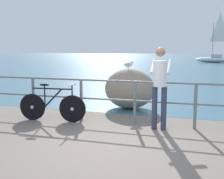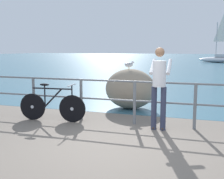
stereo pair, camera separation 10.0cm
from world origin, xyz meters
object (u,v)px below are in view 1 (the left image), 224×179
bicycle (52,105)px  person_at_railing (160,84)px  seagull (128,64)px  breakwater_boulder_main (130,89)px  sailboat (214,57)px

bicycle → person_at_railing: size_ratio=0.95×
bicycle → person_at_railing: bearing=-3.2°
bicycle → seagull: 2.58m
person_at_railing → breakwater_boulder_main: size_ratio=1.20×
bicycle → seagull: bearing=49.6°
bicycle → sailboat: 32.42m
seagull → breakwater_boulder_main: bearing=33.9°
bicycle → sailboat: size_ratio=0.28×
person_at_railing → seagull: bearing=30.5°
breakwater_boulder_main → sailboat: (3.53, 29.99, 0.13)m
seagull → person_at_railing: bearing=-100.0°
bicycle → sailboat: bearing=76.5°
seagull → sailboat: bearing=41.5°
person_at_railing → breakwater_boulder_main: (-1.15, 1.97, -0.41)m
bicycle → person_at_railing: person_at_railing is taller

